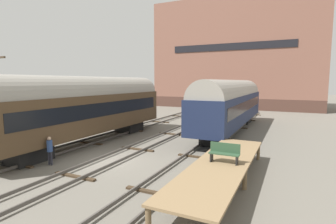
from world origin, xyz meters
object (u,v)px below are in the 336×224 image
train_car_brown (89,106)px  train_car_navy (231,102)px  person_worker (50,148)px  bench (224,152)px

train_car_brown → train_car_navy: bearing=47.2°
train_car_brown → person_worker: 5.94m
train_car_navy → person_worker: bearing=-115.9°
person_worker → train_car_brown: bearing=108.0°
bench → person_worker: bearing=-172.0°
train_car_brown → person_worker: bearing=-72.0°
train_car_navy → bench: bearing=-79.2°
train_car_navy → bench: 13.98m
train_car_navy → train_car_brown: bearing=-132.8°
train_car_navy → person_worker: (-7.30, -15.07, -1.83)m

